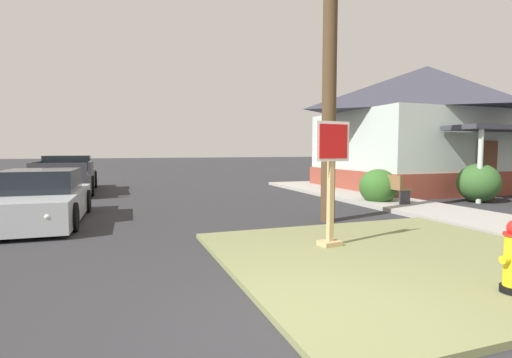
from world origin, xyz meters
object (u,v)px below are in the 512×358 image
Objects in this scene: street_bench at (385,186)px; parked_sedan_silver at (40,200)px; utility_pole at (330,23)px; manhole_cover at (229,239)px; pickup_truck_charcoal at (67,177)px; stop_sign at (331,187)px.

parked_sedan_silver is at bearing 178.36° from street_bench.
manhole_cover is at bearing -159.62° from utility_pole.
stop_sign is at bearing -64.90° from pickup_truck_charcoal.
parked_sedan_silver is at bearing 139.41° from manhole_cover.
stop_sign is 0.49× the size of parked_sedan_silver.
parked_sedan_silver is 6.97m from pickup_truck_charcoal.
parked_sedan_silver is 7.98m from utility_pole.
stop_sign is 6.19m from street_bench.
manhole_cover is 10.93m from pickup_truck_charcoal.
utility_pole reaches higher than parked_sedan_silver.
stop_sign is 6.90m from parked_sedan_silver.
manhole_cover is at bearing -40.59° from parked_sedan_silver.
utility_pole is (2.75, 1.02, 4.65)m from manhole_cover.
stop_sign reaches higher than parked_sedan_silver.
utility_pole is (6.49, -2.18, 4.11)m from parked_sedan_silver.
manhole_cover is (-1.44, 1.34, -1.08)m from stop_sign.
pickup_truck_charcoal is 0.62× the size of utility_pole.
stop_sign is at bearing -136.30° from street_bench.
manhole_cover is 4.95m from parked_sedan_silver.
utility_pole is at bearing -148.82° from street_bench.
stop_sign is 3.03× the size of manhole_cover.
parked_sedan_silver is (-3.74, 3.20, 0.53)m from manhole_cover.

